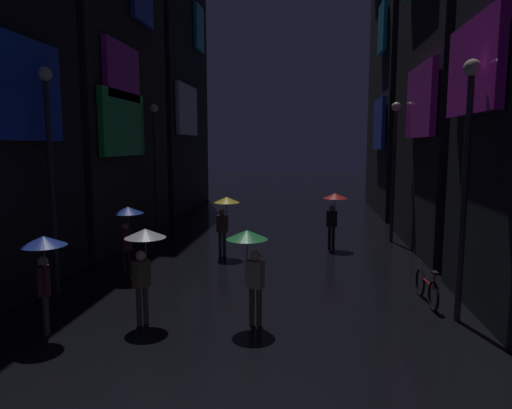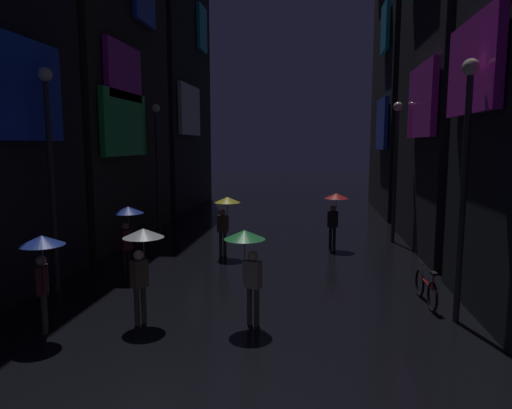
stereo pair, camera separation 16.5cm
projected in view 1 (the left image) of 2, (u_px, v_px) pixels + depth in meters
building_left_mid at (87, 47)px, 18.63m from camera, size 4.25×8.17×15.75m
building_left_far at (158, 33)px, 27.35m from camera, size 4.25×8.59×21.06m
building_right_far at (417, 4)px, 25.38m from camera, size 4.25×8.36×23.38m
pedestrian_midstreet_centre_clear at (144, 249)px, 9.96m from camera, size 0.90×0.90×2.12m
pedestrian_midstreet_left_red at (334, 205)px, 17.15m from camera, size 0.90×0.90×2.12m
pedestrian_foreground_right_blue at (127, 222)px, 13.43m from camera, size 0.90×0.90×2.12m
pedestrian_far_right_yellow at (225, 210)px, 15.98m from camera, size 0.90×0.90×2.12m
pedestrian_foreground_left_green at (250, 251)px, 9.85m from camera, size 0.90×0.90×2.12m
pedestrian_near_crossing_blue at (44, 257)px, 9.28m from camera, size 0.90×0.90×2.12m
bicycle_parked_at_storefront at (427, 288)px, 11.39m from camera, size 0.16×1.82×0.96m
streetlamp_left_near at (50, 156)px, 11.71m from camera, size 0.36×0.36×5.88m
streetlamp_right_near at (466, 162)px, 9.83m from camera, size 0.36×0.36×5.73m
streetlamp_left_far at (155, 154)px, 19.74m from camera, size 0.36×0.36×5.65m
streetlamp_right_far at (394, 156)px, 18.12m from camera, size 0.36×0.36×5.58m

